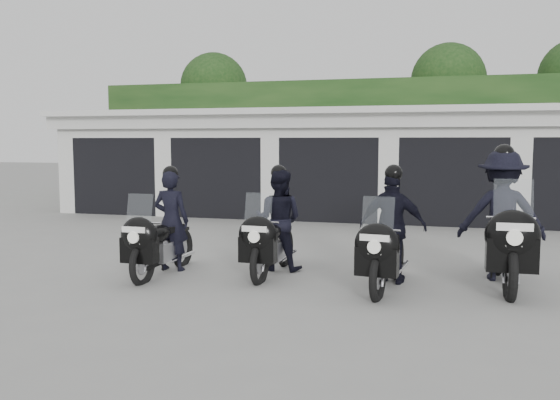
% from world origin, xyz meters
% --- Properties ---
extents(ground, '(80.00, 80.00, 0.00)m').
position_xyz_m(ground, '(0.00, 0.00, 0.00)').
color(ground, gray).
rests_on(ground, ground).
extents(garage_block, '(16.40, 6.80, 2.96)m').
position_xyz_m(garage_block, '(-0.00, 8.06, 1.42)').
color(garage_block, silver).
rests_on(garage_block, ground).
extents(background_vegetation, '(20.00, 3.90, 5.80)m').
position_xyz_m(background_vegetation, '(0.37, 12.92, 2.77)').
color(background_vegetation, '#153413').
rests_on(background_vegetation, ground).
extents(police_bike_a, '(0.63, 2.03, 1.77)m').
position_xyz_m(police_bike_a, '(-1.41, -1.14, 0.70)').
color(police_bike_a, black).
rests_on(police_bike_a, ground).
extents(police_bike_b, '(0.82, 2.05, 1.78)m').
position_xyz_m(police_bike_b, '(0.28, -0.55, 0.75)').
color(police_bike_b, black).
rests_on(police_bike_b, ground).
extents(police_bike_c, '(1.05, 2.10, 1.83)m').
position_xyz_m(police_bike_c, '(2.14, -0.99, 0.77)').
color(police_bike_c, black).
rests_on(police_bike_c, ground).
extents(police_bike_d, '(1.29, 2.45, 2.13)m').
position_xyz_m(police_bike_d, '(3.74, -0.35, 0.91)').
color(police_bike_d, black).
rests_on(police_bike_d, ground).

